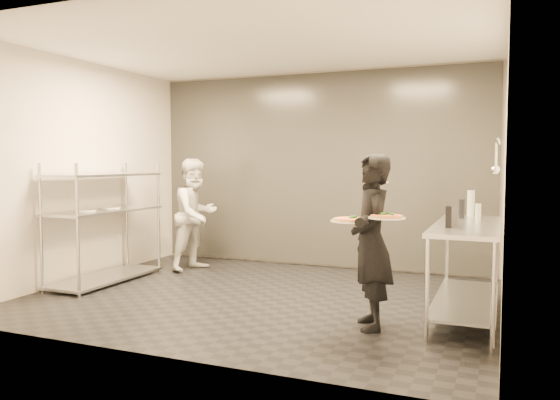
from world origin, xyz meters
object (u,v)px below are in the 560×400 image
at_px(pass_rack, 105,221).
at_px(bottle_clear, 478,212).
at_px(chef, 196,214).
at_px(bottle_green, 471,203).
at_px(salad_plate, 376,180).
at_px(bottle_dark, 462,209).
at_px(prep_counter, 467,254).
at_px(pizza_plate_near, 351,220).
at_px(pizza_plate_far, 387,217).
at_px(waiter, 372,242).
at_px(pos_monitor, 452,216).

distance_m(pass_rack, bottle_clear, 4.43).
bearing_deg(chef, bottle_green, -79.59).
xyz_separation_m(salad_plate, bottle_dark, (0.73, 0.85, -0.32)).
relative_size(prep_counter, pizza_plate_near, 5.05).
bearing_deg(pass_rack, pizza_plate_near, -13.64).
bearing_deg(pizza_plate_far, chef, 147.49).
distance_m(pizza_plate_far, salad_plate, 0.64).
xyz_separation_m(waiter, bottle_clear, (0.86, 0.92, 0.22)).
distance_m(prep_counter, chef, 3.83).
height_order(waiter, pos_monitor, waiter).
bearing_deg(pizza_plate_near, bottle_green, 60.76).
distance_m(prep_counter, salad_plate, 1.14).
xyz_separation_m(prep_counter, pizza_plate_far, (-0.60, -0.86, 0.42)).
height_order(pizza_plate_far, pos_monitor, pos_monitor).
relative_size(waiter, chef, 1.02).
relative_size(chef, bottle_clear, 8.72).
bearing_deg(bottle_clear, pizza_plate_far, -121.21).
bearing_deg(bottle_green, chef, 175.42).
distance_m(chef, pizza_plate_far, 3.64).
xyz_separation_m(bottle_green, bottle_dark, (-0.07, -0.29, -0.04)).
distance_m(prep_counter, bottle_green, 0.91).
height_order(waiter, bottle_green, waiter).
relative_size(pos_monitor, bottle_green, 0.97).
xyz_separation_m(pos_monitor, bottle_clear, (0.20, 0.54, -0.01)).
distance_m(salad_plate, bottle_green, 1.42).
relative_size(prep_counter, salad_plate, 7.26).
height_order(prep_counter, pizza_plate_far, pizza_plate_far).
xyz_separation_m(prep_counter, bottle_clear, (0.08, 0.27, 0.38)).
xyz_separation_m(prep_counter, chef, (-3.67, 1.09, 0.15)).
bearing_deg(prep_counter, salad_plate, -157.41).
relative_size(salad_plate, bottle_green, 0.88).
xyz_separation_m(prep_counter, pizza_plate_near, (-0.93, -0.83, 0.38)).
bearing_deg(pizza_plate_near, pizza_plate_far, -5.64).
relative_size(waiter, pizza_plate_near, 4.45).
height_order(pass_rack, bottle_green, pass_rack).
xyz_separation_m(pizza_plate_near, pizza_plate_far, (0.32, -0.03, 0.05)).
relative_size(pass_rack, chef, 1.03).
height_order(pizza_plate_near, bottle_dark, bottle_dark).
bearing_deg(bottle_dark, waiter, -120.89).
bearing_deg(pizza_plate_near, prep_counter, 41.83).
xyz_separation_m(pass_rack, bottle_dark, (4.24, 0.51, 0.25)).
bearing_deg(bottle_green, salad_plate, -125.17).
bearing_deg(bottle_green, pizza_plate_near, -119.24).
bearing_deg(bottle_clear, chef, 167.67).
bearing_deg(pass_rack, chef, 58.81).
xyz_separation_m(waiter, pizza_plate_near, (-0.15, -0.18, 0.21)).
bearing_deg(waiter, bottle_clear, 112.95).
height_order(prep_counter, pos_monitor, pos_monitor).
bearing_deg(bottle_clear, pass_rack, -176.43).
height_order(bottle_clear, bottle_dark, bottle_dark).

